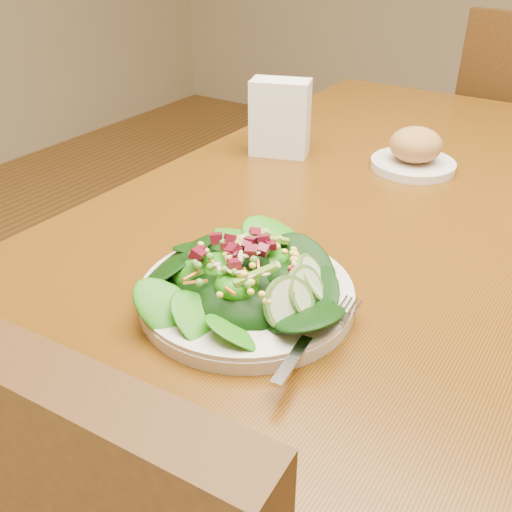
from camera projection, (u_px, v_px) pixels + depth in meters
name	position (u px, v px, depth m)	size (l,w,h in m)	color
ground_plane	(367.00, 503.00, 1.30)	(5.00, 5.00, 0.00)	brown
dining_table	(405.00, 260.00, 0.96)	(0.90, 1.40, 0.75)	#653B0A
salad_plate	(253.00, 286.00, 0.67)	(0.26, 0.26, 0.07)	silver
bread_plate	(415.00, 152.00, 1.03)	(0.15, 0.15, 0.08)	silver
napkin_holder	(280.00, 116.00, 1.07)	(0.12, 0.09, 0.14)	white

